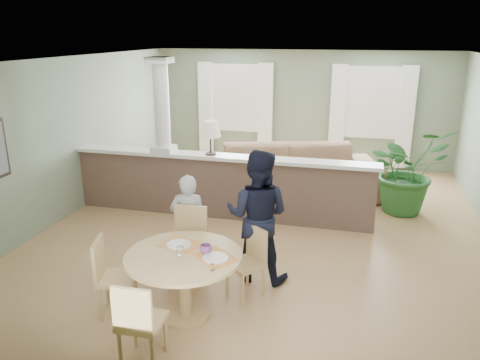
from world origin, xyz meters
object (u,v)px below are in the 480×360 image
(child_person, at_px, (189,223))
(man_person, at_px, (257,216))
(dining_table, at_px, (185,268))
(houseplant, at_px, (407,170))
(chair_far_man, at_px, (250,258))
(sofa, at_px, (290,172))
(chair_near, at_px, (138,320))
(chair_far_boy, at_px, (189,242))
(chair_side, at_px, (110,273))

(child_person, distance_m, man_person, 0.95)
(child_person, bearing_deg, dining_table, 95.56)
(houseplant, xyz_separation_m, chair_far_man, (-2.04, -3.40, -0.29))
(sofa, xyz_separation_m, chair_near, (-0.66, -5.21, 0.01))
(sofa, bearing_deg, child_person, -121.59)
(chair_far_boy, distance_m, child_person, 0.35)
(man_person, bearing_deg, sofa, -85.50)
(dining_table, height_order, child_person, child_person)
(chair_near, bearing_deg, sofa, -99.09)
(chair_far_man, relative_size, chair_side, 0.94)
(chair_side, xyz_separation_m, man_person, (1.42, 1.21, 0.36))
(dining_table, bearing_deg, sofa, 83.19)
(sofa, bearing_deg, chair_near, -113.94)
(man_person, bearing_deg, chair_near, 73.19)
(dining_table, relative_size, man_person, 0.74)
(dining_table, xyz_separation_m, child_person, (-0.35, 1.07, 0.05))
(chair_far_boy, height_order, chair_side, chair_far_boy)
(chair_far_man, distance_m, chair_side, 1.63)
(houseplant, relative_size, child_person, 1.14)
(houseplant, bearing_deg, chair_near, -119.27)
(sofa, distance_m, dining_table, 4.38)
(houseplant, xyz_separation_m, chair_near, (-2.76, -4.93, -0.27))
(sofa, distance_m, houseplant, 2.14)
(chair_near, bearing_deg, child_person, -85.70)
(dining_table, relative_size, child_person, 0.96)
(chair_far_man, bearing_deg, child_person, -165.08)
(chair_near, bearing_deg, chair_far_boy, -88.34)
(chair_far_boy, bearing_deg, chair_near, -88.29)
(chair_far_man, xyz_separation_m, chair_side, (-1.42, -0.80, 0.03))
(houseplant, height_order, chair_side, houseplant)
(houseplant, distance_m, chair_side, 5.45)
(houseplant, relative_size, chair_far_man, 1.79)
(chair_far_boy, bearing_deg, man_person, 19.28)
(chair_far_boy, xyz_separation_m, chair_near, (0.10, -1.63, -0.05))
(child_person, bearing_deg, chair_side, 55.09)
(houseplant, xyz_separation_m, chair_far_boy, (-2.86, -3.29, -0.22))
(chair_far_boy, relative_size, chair_side, 1.09)
(chair_side, bearing_deg, dining_table, -97.17)
(chair_near, height_order, chair_side, chair_side)
(houseplant, xyz_separation_m, man_person, (-2.04, -2.98, 0.10))
(houseplant, distance_m, chair_far_boy, 4.37)
(sofa, relative_size, houseplant, 2.19)
(child_person, bearing_deg, chair_near, 83.59)
(dining_table, relative_size, chair_far_boy, 1.29)
(houseplant, distance_m, chair_far_man, 3.97)
(dining_table, relative_size, chair_side, 1.41)
(chair_far_boy, bearing_deg, dining_table, -74.27)
(sofa, height_order, dining_table, sofa)
(chair_far_boy, height_order, chair_near, chair_far_boy)
(chair_near, xyz_separation_m, man_person, (0.72, 1.95, 0.37))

